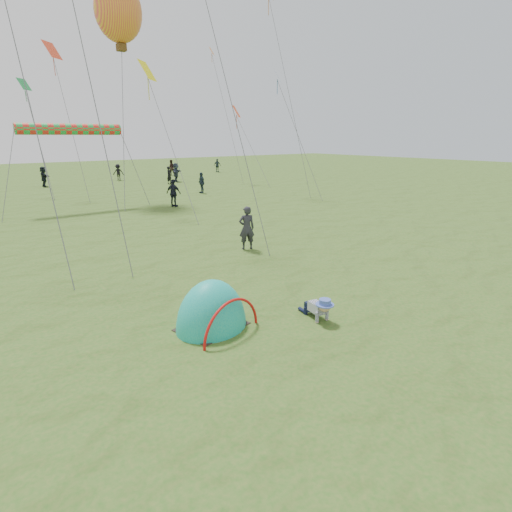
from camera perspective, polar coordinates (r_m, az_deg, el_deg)
ground at (r=10.27m, az=9.87°, el=-8.04°), size 140.00×140.00×0.00m
crawling_toddler at (r=9.81m, az=8.94°, el=-7.25°), size 0.67×0.87×0.61m
popup_tent at (r=9.50m, az=-6.33°, el=-10.03°), size 2.05×1.81×2.29m
standing_adult at (r=15.51m, az=-1.34°, el=4.03°), size 0.73×0.61×1.70m
crowd_person_1 at (r=47.10m, az=-12.03°, el=12.25°), size 0.99×0.87×1.72m
crowd_person_2 at (r=25.72m, az=-11.68°, el=8.79°), size 0.87×1.07×1.70m
crowd_person_3 at (r=43.14m, az=-19.08°, el=11.25°), size 1.18×1.03×1.59m
crowd_person_5 at (r=40.24m, az=-11.34°, el=11.63°), size 1.56×1.53×1.79m
crowd_person_6 at (r=38.51m, az=-12.28°, el=11.21°), size 0.69×0.62×1.59m
crowd_person_8 at (r=50.47m, az=-5.54°, el=12.74°), size 0.82×1.00×1.60m
crowd_person_11 at (r=40.03m, az=-28.06°, el=9.97°), size 0.70×1.66×1.74m
crowd_person_14 at (r=31.76m, az=-7.80°, el=10.33°), size 0.49×0.97×1.59m
balloon_kite at (r=31.07m, az=-19.04°, el=29.74°), size 2.97×2.97×4.16m
rainbow_tube_kite at (r=26.63m, az=-24.97°, el=16.11°), size 5.72×0.64×0.64m
diamond_kite_0 at (r=38.90m, az=-2.83°, el=19.94°), size 1.31×1.31×1.07m
diamond_kite_2 at (r=24.54m, az=-15.27°, el=24.20°), size 1.27×1.27×1.03m
diamond_kite_3 at (r=35.76m, az=-30.22°, el=20.44°), size 1.01×1.01×0.82m
diamond_kite_4 at (r=31.65m, az=3.08°, el=24.35°), size 1.06×1.06×0.87m
diamond_kite_6 at (r=33.79m, az=-27.12°, el=24.72°), size 1.38×1.38×1.12m
diamond_kite_7 at (r=42.88m, az=-6.36°, el=27.10°), size 0.83×0.83×0.68m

